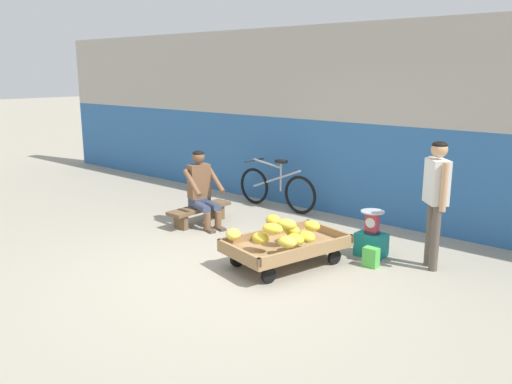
{
  "coord_description": "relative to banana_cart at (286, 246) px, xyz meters",
  "views": [
    {
      "loc": [
        4.02,
        -4.14,
        2.32
      ],
      "look_at": [
        -0.39,
        0.96,
        0.75
      ],
      "focal_mm": 36.83,
      "sensor_mm": 36.0,
      "label": 1
    }
  ],
  "objects": [
    {
      "name": "vendor_seated",
      "position": [
        -2.02,
        0.52,
        0.33
      ],
      "size": [
        0.73,
        0.58,
        1.14
      ],
      "color": "brown",
      "rests_on": "ground"
    },
    {
      "name": "banana_pile",
      "position": [
        0.04,
        -0.14,
        0.22
      ],
      "size": [
        1.01,
        1.16,
        0.27
      ],
      "color": "gold",
      "rests_on": "banana_cart"
    },
    {
      "name": "shopping_bag",
      "position": [
        0.81,
        0.63,
        -0.12
      ],
      "size": [
        0.18,
        0.12,
        0.24
      ],
      "primitive_type": "cube",
      "color": "green",
      "rests_on": "ground"
    },
    {
      "name": "banana_cart",
      "position": [
        0.0,
        0.0,
        0.0
      ],
      "size": [
        1.15,
        1.59,
        0.36
      ],
      "color": "#99754C",
      "rests_on": "ground"
    },
    {
      "name": "bicycle_near_left",
      "position": [
        -1.78,
        2.03,
        0.11
      ],
      "size": [
        1.66,
        0.48,
        0.86
      ],
      "color": "black",
      "rests_on": "ground"
    },
    {
      "name": "back_wall",
      "position": [
        -0.35,
        2.51,
        1.27
      ],
      "size": [
        16.0,
        0.3,
        3.02
      ],
      "color": "#2D609E",
      "rests_on": "ground"
    },
    {
      "name": "customer_adult",
      "position": [
        1.37,
        1.06,
        0.71
      ],
      "size": [
        0.37,
        0.37,
        1.53
      ],
      "color": "brown",
      "rests_on": "ground"
    },
    {
      "name": "weighing_scale",
      "position": [
        0.62,
        0.97,
        0.21
      ],
      "size": [
        0.3,
        0.3,
        0.29
      ],
      "color": "#28282D",
      "rests_on": "plastic_crate"
    },
    {
      "name": "plastic_crate",
      "position": [
        0.62,
        0.97,
        -0.09
      ],
      "size": [
        0.36,
        0.28,
        0.3
      ],
      "color": "#19847F",
      "rests_on": "ground"
    },
    {
      "name": "low_bench",
      "position": [
        -2.1,
        0.54,
        -0.04
      ],
      "size": [
        0.3,
        1.1,
        0.27
      ],
      "color": "brown",
      "rests_on": "ground"
    },
    {
      "name": "ground_plane",
      "position": [
        -0.35,
        -0.66,
        -0.24
      ],
      "size": [
        80.0,
        80.0,
        0.0
      ],
      "primitive_type": "plane",
      "color": "gray"
    }
  ]
}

